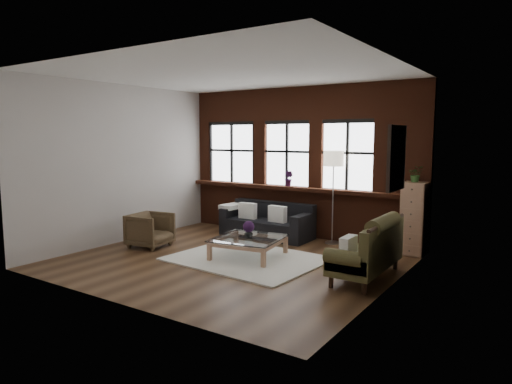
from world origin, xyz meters
The scene contains 26 objects.
floor centered at (0.00, 0.00, 0.00)m, with size 5.50×5.50×0.00m, color #412917.
ceiling centered at (0.00, 0.00, 3.20)m, with size 5.50×5.50×0.00m, color white.
wall_back centered at (0.00, 2.50, 1.60)m, with size 5.50×5.50×0.00m, color beige.
wall_front centered at (0.00, -2.50, 1.60)m, with size 5.50×5.50×0.00m, color beige.
wall_left centered at (-2.75, 0.00, 1.60)m, with size 5.00×5.00×0.00m, color beige.
wall_right centered at (2.75, 0.00, 1.60)m, with size 5.00×5.00×0.00m, color beige.
brick_backwall centered at (0.00, 2.44, 1.60)m, with size 5.50×0.12×3.20m, color #502212, non-canonical shape.
sill_ledge centered at (0.00, 2.35, 1.04)m, with size 5.50×0.30×0.08m, color #502212.
window_left centered at (-1.80, 2.45, 1.75)m, with size 1.38×0.10×1.50m, color black, non-canonical shape.
window_mid centered at (-0.30, 2.45, 1.75)m, with size 1.38×0.10×1.50m, color black, non-canonical shape.
window_right centered at (1.10, 2.45, 1.75)m, with size 1.38×0.10×1.50m, color black, non-canonical shape.
wall_poster centered at (2.72, 0.30, 1.85)m, with size 0.05×0.74×0.94m, color black, non-canonical shape.
shag_rug centered at (0.20, 0.18, 0.01)m, with size 2.53×1.99×0.03m, color silver.
dark_sofa centered at (-0.49, 1.90, 0.36)m, with size 1.98×0.80×0.72m, color black, non-canonical shape.
pillow_a centered at (-0.91, 1.80, 0.55)m, with size 0.40×0.14×0.34m, color white.
pillow_b centered at (-0.16, 1.80, 0.55)m, with size 0.40×0.14×0.34m, color white.
vintage_settee centered at (2.30, 0.32, 0.45)m, with size 0.75×1.68×0.90m, color #474221, non-canonical shape.
pillow_settee centered at (2.22, -0.19, 0.56)m, with size 0.14×0.38×0.34m, color white.
armchair centered at (-1.92, -0.11, 0.33)m, with size 0.71×0.74×0.67m, color #463623.
coffee_table centered at (0.16, 0.28, 0.18)m, with size 1.14×1.14×0.38m, color tan, non-canonical shape.
vase centered at (0.16, 0.28, 0.45)m, with size 0.15×0.15×0.16m, color #B2B2B2.
flowers centered at (0.16, 0.28, 0.57)m, with size 0.20×0.20×0.20m, color #391744.
drawer_chest centered at (2.53, 2.16, 0.67)m, with size 0.41×0.41×1.34m, color tan.
potted_plant_top centered at (2.53, 2.16, 1.48)m, with size 0.26×0.23×0.29m, color #2D5923.
floor_lamp centered at (0.94, 2.13, 1.01)m, with size 0.40×0.40×2.02m, color #A5A5A8, non-canonical shape.
sill_plant centered at (-0.18, 2.32, 1.25)m, with size 0.19×0.15×0.34m, color #391744.
Camera 1 is at (4.66, -6.26, 2.16)m, focal length 32.00 mm.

